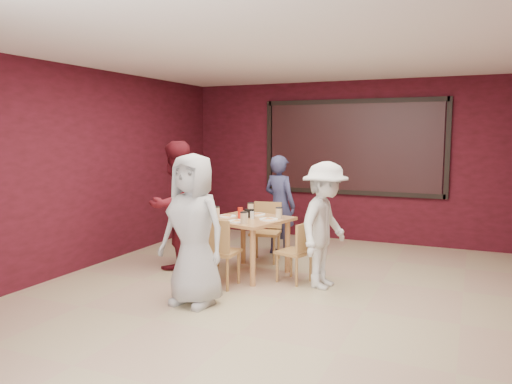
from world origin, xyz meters
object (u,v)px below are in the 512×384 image
at_px(chair_right, 298,249).
at_px(dining_table, 247,225).
at_px(chair_left, 196,232).
at_px(diner_back, 280,205).
at_px(diner_left, 176,205).
at_px(chair_front, 218,249).
at_px(diner_front, 193,230).
at_px(chair_back, 266,228).
at_px(diner_right, 325,225).

bearing_deg(chair_right, dining_table, 172.04).
distance_m(chair_left, diner_back, 1.46).
distance_m(diner_back, diner_left, 1.69).
bearing_deg(chair_front, diner_front, -86.79).
bearing_deg(diner_front, chair_left, 125.76).
bearing_deg(chair_back, diner_right, -38.83).
xyz_separation_m(chair_left, diner_left, (-0.23, -0.15, 0.40)).
distance_m(diner_front, diner_right, 1.65).
relative_size(dining_table, chair_right, 1.50).
bearing_deg(diner_front, chair_front, 99.38).
distance_m(dining_table, diner_back, 1.23).
bearing_deg(dining_table, chair_right, -7.96).
relative_size(diner_front, diner_back, 1.08).
relative_size(chair_left, chair_right, 1.13).
xyz_separation_m(dining_table, chair_back, (-0.05, 0.79, -0.18)).
distance_m(dining_table, chair_right, 0.80).
bearing_deg(chair_front, diner_right, 24.57).
bearing_deg(diner_back, chair_front, 105.97).
distance_m(dining_table, diner_left, 1.09).
distance_m(chair_left, diner_front, 1.62).
height_order(chair_back, diner_left, diner_left).
xyz_separation_m(dining_table, diner_back, (-0.01, 1.22, 0.11)).
xyz_separation_m(chair_front, chair_back, (0.02, 1.48, -0.00)).
bearing_deg(chair_back, dining_table, -86.07).
distance_m(chair_front, diner_back, 1.94).
bearing_deg(chair_left, chair_back, 43.76).
relative_size(chair_front, chair_back, 1.00).
relative_size(chair_back, diner_back, 0.56).
distance_m(chair_back, diner_left, 1.40).
height_order(chair_left, chair_right, chair_left).
relative_size(dining_table, chair_front, 1.35).
bearing_deg(chair_left, chair_right, -5.67).
relative_size(chair_front, diner_left, 0.48).
bearing_deg(diner_back, diner_front, 107.29).
bearing_deg(dining_table, chair_front, -96.52).
relative_size(chair_front, chair_right, 1.11).
distance_m(dining_table, diner_right, 1.13).
xyz_separation_m(diner_front, diner_back, (0.03, 2.55, -0.06)).
xyz_separation_m(diner_front, diner_right, (1.15, 1.18, -0.06)).
xyz_separation_m(chair_back, diner_front, (0.01, -2.12, 0.35)).
bearing_deg(diner_back, chair_right, 138.05).
bearing_deg(chair_left, diner_back, 55.11).
distance_m(chair_front, diner_front, 0.72).
bearing_deg(diner_back, dining_table, 108.49).
distance_m(diner_left, diner_right, 2.17).
distance_m(chair_left, chair_right, 1.59).
relative_size(chair_back, diner_right, 0.56).
height_order(chair_left, diner_front, diner_front).
distance_m(diner_back, diner_right, 1.77).
bearing_deg(dining_table, diner_back, 90.43).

